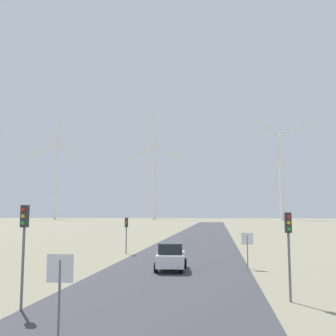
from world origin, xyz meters
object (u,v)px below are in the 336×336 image
object	(u,v)px
stop_sign_far	(247,244)
traffic_light_post_mid_left	(126,227)
wind_turbine_left	(154,173)
wind_turbine_center	(281,168)
traffic_light_post_near_left	(24,233)
car_approaching	(171,256)
stop_sign_near	(60,282)
traffic_light_post_near_right	(289,236)
wind_turbine_far_left	(56,173)

from	to	relation	value
stop_sign_far	traffic_light_post_mid_left	xyz separation A→B (m)	(-10.70, 8.69, 0.78)
traffic_light_post_mid_left	wind_turbine_left	xyz separation A→B (m)	(-30.65, 204.51, 26.49)
traffic_light_post_mid_left	wind_turbine_center	size ratio (longest dim) A/B	0.06
traffic_light_post_near_left	wind_turbine_left	xyz separation A→B (m)	(-31.50, 226.24, 25.95)
traffic_light_post_mid_left	car_approaching	distance (m)	11.56
traffic_light_post_mid_left	stop_sign_near	bearing A→B (deg)	-80.87
traffic_light_post_near_left	wind_turbine_center	bearing A→B (deg)	78.27
traffic_light_post_mid_left	wind_turbine_center	bearing A→B (deg)	76.68
traffic_light_post_mid_left	wind_turbine_left	world-z (taller)	wind_turbine_left
stop_sign_near	traffic_light_post_near_left	size ratio (longest dim) A/B	0.64
stop_sign_near	traffic_light_post_near_right	xyz separation A→B (m)	(7.61, 7.03, 0.98)
stop_sign_near	wind_turbine_left	distance (m)	234.64
stop_sign_far	traffic_light_post_near_left	bearing A→B (deg)	-127.07
traffic_light_post_near_left	wind_turbine_left	size ratio (longest dim) A/B	0.06
traffic_light_post_near_right	traffic_light_post_mid_left	xyz separation A→B (m)	(-11.78, 18.91, -0.33)
stop_sign_near	stop_sign_far	world-z (taller)	stop_sign_near
stop_sign_near	stop_sign_far	bearing A→B (deg)	69.25
wind_turbine_far_left	wind_turbine_left	size ratio (longest dim) A/B	1.01
traffic_light_post_mid_left	wind_turbine_left	distance (m)	208.49
car_approaching	wind_turbine_center	xyz separation A→B (m)	(38.00, 193.73, 27.58)
car_approaching	wind_turbine_left	size ratio (longest dim) A/B	0.06
stop_sign_far	wind_turbine_left	distance (m)	218.88
traffic_light_post_mid_left	wind_turbine_far_left	size ratio (longest dim) A/B	0.05
traffic_light_post_near_right	wind_turbine_center	distance (m)	206.66
traffic_light_post_mid_left	wind_turbine_left	bearing A→B (deg)	98.52
stop_sign_near	traffic_light_post_near_left	world-z (taller)	traffic_light_post_near_left
wind_turbine_far_left	wind_turbine_left	xyz separation A→B (m)	(63.25, 2.54, -0.68)
wind_turbine_left	wind_turbine_far_left	bearing A→B (deg)	-177.70
wind_turbine_center	traffic_light_post_mid_left	bearing A→B (deg)	-103.32
traffic_light_post_near_right	car_approaching	world-z (taller)	traffic_light_post_near_right
wind_turbine_left	wind_turbine_center	bearing A→B (deg)	-15.70
traffic_light_post_near_left	traffic_light_post_near_right	bearing A→B (deg)	14.42
stop_sign_far	traffic_light_post_near_right	distance (m)	10.34
traffic_light_post_near_right	wind_turbine_far_left	xyz separation A→B (m)	(-105.68, 220.88, 26.84)
stop_sign_far	wind_turbine_far_left	xyz separation A→B (m)	(-104.61, 210.66, 27.96)
traffic_light_post_near_right	wind_turbine_center	world-z (taller)	wind_turbine_center
traffic_light_post_near_left	traffic_light_post_mid_left	world-z (taller)	traffic_light_post_near_left
stop_sign_far	stop_sign_near	bearing A→B (deg)	-110.75
stop_sign_far	traffic_light_post_near_left	distance (m)	16.39
stop_sign_far	wind_turbine_far_left	bearing A→B (deg)	116.41
traffic_light_post_near_right	car_approaching	xyz separation A→B (m)	(-6.29, 8.87, -1.92)
wind_turbine_left	wind_turbine_center	world-z (taller)	wind_turbine_left
traffic_light_post_near_left	wind_turbine_far_left	xyz separation A→B (m)	(-94.76, 223.69, 26.63)
wind_turbine_left	stop_sign_far	bearing A→B (deg)	-79.02
stop_sign_near	wind_turbine_left	world-z (taller)	wind_turbine_left
wind_turbine_far_left	stop_sign_near	bearing A→B (deg)	-66.72
wind_turbine_far_left	traffic_light_post_near_left	bearing A→B (deg)	-67.04
traffic_light_post_mid_left	wind_turbine_left	size ratio (longest dim) A/B	0.05
car_approaching	wind_turbine_far_left	xyz separation A→B (m)	(-99.39, 212.02, 28.77)
stop_sign_far	car_approaching	distance (m)	5.45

